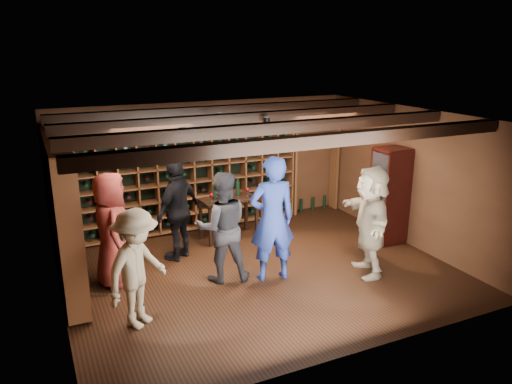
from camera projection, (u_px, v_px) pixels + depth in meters
name	position (u px, v px, depth m)	size (l,w,h in m)	color
ground	(260.00, 271.00, 8.10)	(6.00, 6.00, 0.00)	black
room_shell	(259.00, 123.00, 7.46)	(6.00, 6.00, 6.00)	#52301C
wine_rack_back	(184.00, 174.00, 9.59)	(4.65, 0.30, 2.20)	brown
wine_rack_left	(63.00, 213.00, 7.35)	(0.30, 2.65, 2.20)	brown
crate_shelf	(315.00, 141.00, 10.65)	(1.20, 0.32, 2.07)	brown
display_cabinet	(389.00, 197.00, 9.13)	(0.55, 0.50, 1.75)	black
man_blue_shirt	(272.00, 219.00, 7.61)	(0.72, 0.47, 1.97)	navy
man_grey_suit	(222.00, 227.00, 7.61)	(0.84, 0.66, 1.73)	black
guest_red_floral	(112.00, 230.00, 7.47)	(0.86, 0.56, 1.76)	maroon
guest_woman_black	(178.00, 210.00, 8.39)	(1.01, 0.42, 1.73)	black
guest_khaki	(137.00, 269.00, 6.36)	(1.03, 0.59, 1.59)	gray
guest_beige	(370.00, 221.00, 7.83)	(1.65, 0.52, 1.77)	tan
tasting_table	(228.00, 202.00, 9.32)	(1.09, 0.60, 1.07)	black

